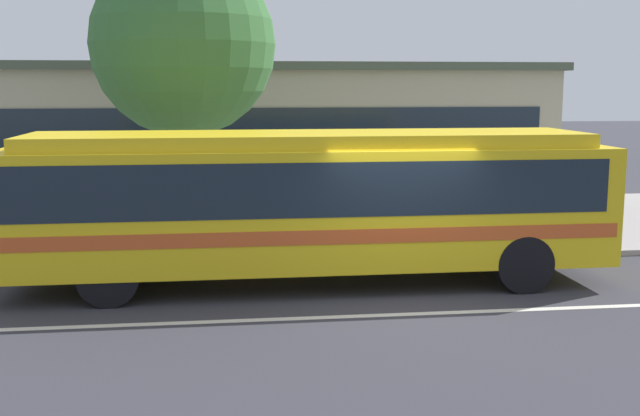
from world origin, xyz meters
name	(u,v)px	position (x,y,z in m)	size (l,w,h in m)	color
ground_plane	(403,300)	(0.00, 0.00, 0.00)	(120.00, 120.00, 0.00)	#35353C
sidewalk_slab	(341,225)	(0.00, 6.67, 0.06)	(60.00, 8.00, 0.12)	#9E9792
lane_stripe_center	(415,314)	(0.00, -0.80, 0.00)	(56.00, 0.16, 0.01)	silver
transit_bus	(310,196)	(-1.41, 1.32, 1.58)	(10.57, 2.52, 2.71)	gold
pedestrian_waiting_near_sign	(187,197)	(-3.72, 4.77, 1.11)	(0.45, 0.45, 1.69)	#7F6F52
pedestrian_walking_along_curb	(100,201)	(-5.51, 4.33, 1.13)	(0.35, 0.35, 1.73)	#7D7257
pedestrian_standing_by_tree	(269,201)	(-1.96, 4.13, 1.09)	(0.43, 0.43, 1.66)	#292E38
bus_stop_sign	(442,178)	(1.62, 3.42, 1.61)	(0.08, 0.44, 2.32)	gray
street_tree_near_stop	(183,45)	(-3.76, 5.80, 4.43)	(4.17, 4.17, 6.40)	brown
station_building	(256,129)	(-1.80, 13.31, 2.11)	(18.47, 6.92, 4.20)	#A09C80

